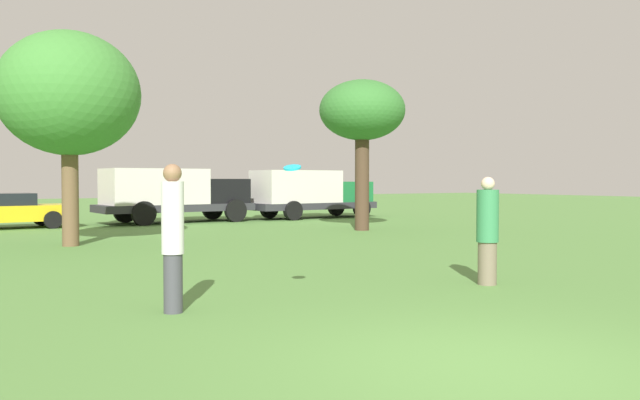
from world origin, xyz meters
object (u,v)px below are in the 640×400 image
(frisbee, at_px, (292,168))
(delivery_truck_black, at_px, (173,192))
(person_catcher, at_px, (487,231))
(person_thrower, at_px, (173,235))
(tree_1, at_px, (69,95))
(parked_car_yellow, at_px, (4,210))
(tree_2, at_px, (362,113))
(delivery_truck_green, at_px, (309,192))

(frisbee, distance_m, delivery_truck_black, 18.58)
(person_catcher, bearing_deg, frisbee, 5.35)
(person_thrower, relative_size, delivery_truck_black, 0.31)
(frisbee, height_order, tree_1, tree_1)
(parked_car_yellow, bearing_deg, tree_1, -87.10)
(person_thrower, distance_m, frisbee, 1.83)
(tree_1, bearing_deg, tree_2, 1.19)
(person_catcher, distance_m, tree_1, 11.75)
(tree_2, xyz_separation_m, parked_car_yellow, (-10.41, 7.48, -3.39))
(parked_car_yellow, bearing_deg, delivery_truck_green, -4.02)
(person_thrower, xyz_separation_m, tree_1, (0.68, 9.79, 2.97))
(person_thrower, relative_size, tree_2, 0.38)
(tree_1, height_order, delivery_truck_green, tree_1)
(person_catcher, distance_m, delivery_truck_black, 18.06)
(parked_car_yellow, relative_size, delivery_truck_black, 0.70)
(person_catcher, height_order, tree_1, tree_1)
(tree_1, relative_size, parked_car_yellow, 1.26)
(person_catcher, relative_size, parked_car_yellow, 0.40)
(parked_car_yellow, height_order, delivery_truck_green, delivery_truck_green)
(person_thrower, bearing_deg, delivery_truck_black, 76.90)
(frisbee, xyz_separation_m, tree_2, (8.85, 10.51, 2.14))
(person_catcher, relative_size, frisbee, 7.09)
(frisbee, bearing_deg, person_catcher, -1.18)
(person_thrower, xyz_separation_m, delivery_truck_black, (6.22, 17.43, 0.22))
(person_catcher, distance_m, parked_car_yellow, 18.83)
(tree_1, relative_size, delivery_truck_green, 0.92)
(tree_1, relative_size, tree_2, 1.09)
(frisbee, xyz_separation_m, tree_1, (-0.83, 10.31, 2.07))
(tree_1, distance_m, tree_2, 9.68)
(parked_car_yellow, distance_m, delivery_truck_green, 12.66)
(delivery_truck_black, distance_m, delivery_truck_green, 6.39)
(person_catcher, relative_size, delivery_truck_black, 0.28)
(delivery_truck_green, bearing_deg, person_catcher, -115.10)
(person_catcher, bearing_deg, delivery_truck_green, -106.06)
(person_thrower, height_order, frisbee, frisbee)
(parked_car_yellow, bearing_deg, person_catcher, -76.26)
(tree_2, bearing_deg, tree_1, -178.81)
(person_catcher, xyz_separation_m, parked_car_yellow, (-5.26, 18.07, -0.24))
(parked_car_yellow, xyz_separation_m, delivery_truck_black, (6.26, -0.04, 0.57))
(parked_car_yellow, bearing_deg, frisbee, -87.57)
(person_thrower, bearing_deg, person_catcher, 0.00)
(person_thrower, relative_size, parked_car_yellow, 0.44)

